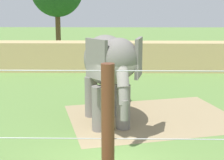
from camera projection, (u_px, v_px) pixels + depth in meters
The scene contains 6 objects.
ground_plane at pixel (109, 160), 9.59m from camera, with size 120.00×120.00×0.00m, color #5B7F3D.
dirt_patch at pixel (152, 117), 13.22m from camera, with size 6.27×4.68×0.01m, color #937F5B.
embankment_wall at pixel (115, 56), 22.54m from camera, with size 36.00×1.80×1.91m, color tan.
elephant at pixel (108, 66), 11.91m from camera, with size 2.34×4.36×3.29m.
enrichment_ball at pixel (117, 91), 15.25m from camera, with size 1.01×1.01×1.01m, color gray.
cable_fence at pixel (106, 150), 6.29m from camera, with size 9.99×0.24×3.25m.
Camera 1 is at (0.25, -8.88, 4.24)m, focal length 54.67 mm.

